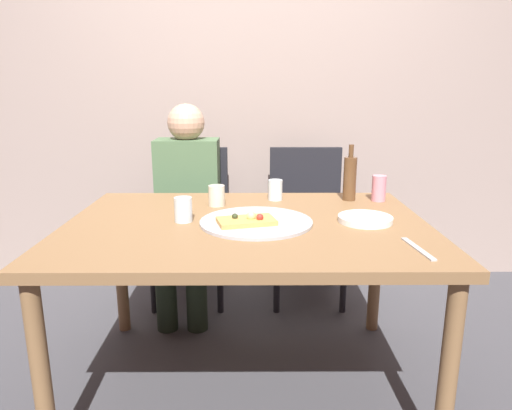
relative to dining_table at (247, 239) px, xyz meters
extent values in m
plane|color=#424247|center=(0.00, 0.00, -0.66)|extent=(8.00, 8.00, 0.00)
cube|color=gray|center=(0.00, 1.29, 0.64)|extent=(6.00, 0.10, 2.60)
cube|color=olive|center=(0.00, 0.00, 0.05)|extent=(1.45, 1.05, 0.04)
cylinder|color=olive|center=(-0.66, -0.46, -0.31)|extent=(0.06, 0.06, 0.69)
cylinder|color=olive|center=(0.66, -0.46, -0.31)|extent=(0.06, 0.06, 0.69)
cylinder|color=olive|center=(-0.66, 0.46, -0.31)|extent=(0.06, 0.06, 0.69)
cylinder|color=olive|center=(0.66, 0.46, -0.31)|extent=(0.06, 0.06, 0.69)
cylinder|color=#ADADB2|center=(0.04, -0.02, 0.08)|extent=(0.45, 0.45, 0.01)
cube|color=tan|center=(0.00, -0.06, 0.09)|extent=(0.25, 0.18, 0.02)
sphere|color=#EAD184|center=(0.02, -0.05, 0.11)|extent=(0.04, 0.04, 0.04)
sphere|color=#2D381E|center=(-0.04, -0.05, 0.11)|extent=(0.02, 0.02, 0.02)
sphere|color=#B22D23|center=(0.05, -0.07, 0.11)|extent=(0.03, 0.03, 0.03)
cylinder|color=brown|center=(0.48, 0.37, 0.17)|extent=(0.06, 0.06, 0.21)
cylinder|color=brown|center=(0.48, 0.37, 0.31)|extent=(0.02, 0.02, 0.06)
cylinder|color=silver|center=(0.13, 0.38, 0.12)|extent=(0.07, 0.07, 0.10)
cylinder|color=beige|center=(-0.14, 0.27, 0.12)|extent=(0.07, 0.07, 0.09)
cylinder|color=silver|center=(-0.25, 0.01, 0.12)|extent=(0.07, 0.07, 0.10)
cylinder|color=pink|center=(0.62, 0.35, 0.13)|extent=(0.07, 0.07, 0.12)
cylinder|color=white|center=(0.48, 0.00, 0.08)|extent=(0.22, 0.22, 0.02)
cube|color=#B7B7BC|center=(0.58, -0.33, 0.07)|extent=(0.05, 0.22, 0.01)
cube|color=black|center=(-0.35, 0.84, -0.21)|extent=(0.44, 0.44, 0.05)
cube|color=black|center=(-0.35, 1.04, 0.01)|extent=(0.44, 0.04, 0.45)
cylinder|color=black|center=(-0.16, 0.65, -0.45)|extent=(0.04, 0.04, 0.42)
cylinder|color=black|center=(-0.54, 0.65, -0.45)|extent=(0.04, 0.04, 0.42)
cylinder|color=black|center=(-0.16, 1.03, -0.45)|extent=(0.04, 0.04, 0.42)
cylinder|color=black|center=(-0.54, 1.03, -0.45)|extent=(0.04, 0.04, 0.42)
cube|color=black|center=(0.35, 0.84, -0.21)|extent=(0.44, 0.44, 0.05)
cube|color=black|center=(0.35, 1.04, 0.01)|extent=(0.44, 0.04, 0.45)
cylinder|color=black|center=(0.54, 0.65, -0.45)|extent=(0.04, 0.04, 0.42)
cylinder|color=black|center=(0.16, 0.65, -0.45)|extent=(0.04, 0.04, 0.42)
cylinder|color=black|center=(0.54, 1.03, -0.45)|extent=(0.04, 0.04, 0.42)
cylinder|color=black|center=(0.16, 1.03, -0.45)|extent=(0.04, 0.04, 0.42)
cube|color=#4C6B47|center=(-0.35, 0.86, 0.05)|extent=(0.36, 0.22, 0.52)
sphere|color=tan|center=(-0.35, 0.86, 0.40)|extent=(0.21, 0.21, 0.21)
cylinder|color=black|center=(-0.27, 0.66, -0.21)|extent=(0.12, 0.40, 0.12)
cylinder|color=black|center=(-0.43, 0.66, -0.21)|extent=(0.12, 0.40, 0.12)
cylinder|color=black|center=(-0.27, 0.46, -0.44)|extent=(0.11, 0.11, 0.45)
cylinder|color=black|center=(-0.43, 0.46, -0.44)|extent=(0.11, 0.11, 0.45)
camera|label=1|loc=(0.03, -1.79, 0.60)|focal=32.58mm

